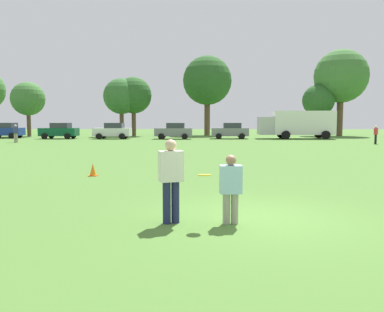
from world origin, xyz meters
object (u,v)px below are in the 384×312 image
object	(u,v)px
traffic_cone	(93,170)
parked_car_mid_left	(59,131)
bystander_sideline_watcher	(376,134)
parked_car_near_right	(230,131)
player_thrower	(171,176)
parked_car_center	(113,131)
parked_car_near_left	(5,130)
bystander_far_jogger	(16,132)
player_defender	(231,186)
frisbee	(205,175)
box_truck	(298,123)
parked_car_mid_right	(174,131)

from	to	relation	value
traffic_cone	parked_car_mid_left	world-z (taller)	parked_car_mid_left
bystander_sideline_watcher	parked_car_near_right	bearing A→B (deg)	142.90
player_thrower	parked_car_center	bearing A→B (deg)	104.97
parked_car_near_left	bystander_far_jogger	size ratio (longest dim) A/B	2.47
player_defender	bystander_far_jogger	distance (m)	33.97
frisbee	traffic_cone	bearing A→B (deg)	121.39
parked_car_center	player_defender	bearing A→B (deg)	-73.25
frisbee	parked_car_mid_left	distance (m)	39.95
player_defender	box_truck	distance (m)	38.42
parked_car_near_left	bystander_far_jogger	distance (m)	10.61
parked_car_near_right	parked_car_mid_right	bearing A→B (deg)	-173.29
player_thrower	bystander_sideline_watcher	size ratio (longest dim) A/B	1.06
parked_car_mid_left	parked_car_mid_right	bearing A→B (deg)	-0.83
parked_car_near_left	parked_car_near_right	xyz separation A→B (m)	(26.64, -0.80, 0.00)
player_thrower	parked_car_mid_right	distance (m)	36.04
frisbee	parked_car_center	bearing A→B (deg)	105.88
bystander_far_jogger	player_thrower	bearing A→B (deg)	-58.92
frisbee	bystander_sideline_watcher	size ratio (longest dim) A/B	0.17
traffic_cone	bystander_sideline_watcher	distance (m)	28.54
frisbee	parked_car_mid_right	world-z (taller)	parked_car_mid_right
parked_car_mid_right	player_defender	bearing A→B (deg)	-83.88
parked_car_near_right	box_truck	size ratio (longest dim) A/B	0.49
player_thrower	bystander_far_jogger	bearing A→B (deg)	121.08
player_thrower	parked_car_near_left	xyz separation A→B (m)	(-22.86, 37.51, -0.05)
parked_car_near_right	bystander_far_jogger	size ratio (longest dim) A/B	2.47
box_truck	bystander_sideline_watcher	distance (m)	10.75
parked_car_near_left	box_truck	distance (m)	34.36
bystander_sideline_watcher	player_defender	bearing A→B (deg)	-118.64
player_defender	parked_car_near_left	distance (m)	44.58
frisbee	parked_car_near_left	bearing A→B (deg)	121.96
player_thrower	parked_car_mid_left	bearing A→B (deg)	113.66
player_defender	bystander_sideline_watcher	size ratio (longest dim) A/B	0.87
bystander_sideline_watcher	parked_car_near_left	bearing A→B (deg)	165.40
player_thrower	frisbee	xyz separation A→B (m)	(0.69, -0.24, 0.06)
box_truck	bystander_far_jogger	size ratio (longest dim) A/B	5.00
parked_car_near_left	parked_car_center	world-z (taller)	same
player_defender	parked_car_near_right	world-z (taller)	parked_car_near_right
player_thrower	parked_car_near_right	world-z (taller)	parked_car_near_right
parked_car_near_right	bystander_sideline_watcher	size ratio (longest dim) A/B	2.57
traffic_cone	parked_car_mid_right	world-z (taller)	parked_car_mid_right
bystander_sideline_watcher	player_thrower	bearing A→B (deg)	-120.58
parked_car_near_left	box_truck	bearing A→B (deg)	-0.85
parked_car_center	parked_car_mid_right	size ratio (longest dim) A/B	1.00
traffic_cone	box_truck	distance (m)	33.86
traffic_cone	parked_car_mid_left	distance (m)	31.91
parked_car_mid_left	bystander_far_jogger	world-z (taller)	parked_car_mid_left
traffic_cone	parked_car_mid_right	bearing A→B (deg)	88.23
player_defender	parked_car_mid_right	xyz separation A→B (m)	(-3.86, 35.96, 0.14)
player_defender	frisbee	distance (m)	0.63
parked_car_near_left	player_thrower	bearing A→B (deg)	-58.64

